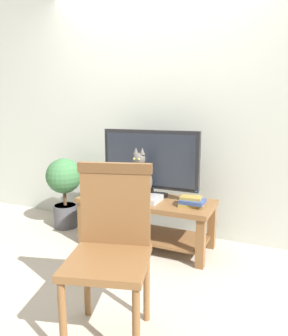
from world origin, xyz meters
The scene contains 9 objects.
ground_plane centered at (0.00, 0.00, 0.00)m, with size 12.00×12.00×0.00m, color #ADA393.
back_wall centered at (0.00, 0.99, 1.40)m, with size 7.00×0.12×2.80m, color #B7BCB2.
tv_stand centered at (0.06, 0.49, 0.32)m, with size 1.26×0.52×0.47m.
tv centered at (0.06, 0.58, 0.81)m, with size 0.96×0.20×0.64m.
media_box centered at (0.04, 0.42, 0.49)m, with size 0.36×0.24×0.05m.
cat centered at (0.04, 0.41, 0.69)m, with size 0.20×0.29×0.45m.
wooden_chair centered at (0.35, -0.65, 0.57)m, with size 0.55×0.55×0.99m.
book_stack centered at (0.51, 0.45, 0.51)m, with size 0.23×0.18×0.08m.
potted_plant centered at (-0.96, 0.57, 0.48)m, with size 0.38×0.38×0.78m.
Camera 1 is at (1.20, -2.09, 1.29)m, focal length 33.16 mm.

